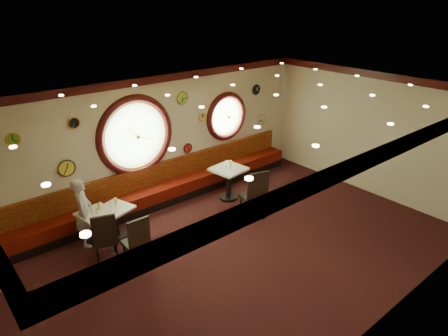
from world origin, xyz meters
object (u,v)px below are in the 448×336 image
condiment_c_bottle (230,164)px  waiter (84,212)px  chair_a (105,235)px  condiment_a_salt (91,211)px  table_c (229,179)px  table_b (116,219)px  condiment_b_salt (110,205)px  chair_b (137,238)px  condiment_b_bottle (116,202)px  table_a (97,224)px  chair_c (255,192)px  condiment_c_salt (227,167)px  condiment_c_pepper (230,167)px  condiment_b_pepper (115,205)px  condiment_a_bottle (99,207)px  condiment_a_pepper (97,211)px

condiment_c_bottle → waiter: waiter is taller
chair_a → condiment_a_salt: 0.82m
chair_a → table_c: bearing=25.8°
table_b → condiment_a_salt: 0.57m
condiment_a_salt → condiment_b_salt: same height
condiment_a_salt → waiter: (-0.14, 0.07, -0.01)m
condiment_b_salt → chair_b: bearing=-93.0°
chair_a → condiment_b_bottle: bearing=68.7°
table_a → condiment_b_salt: (0.35, 0.03, 0.31)m
chair_c → chair_b: bearing=-167.3°
table_b → condiment_c_bottle: 3.19m
waiter → condiment_c_salt: bearing=-68.8°
chair_c → condiment_c_pepper: bearing=95.5°
chair_a → condiment_b_pepper: (0.58, 0.70, 0.15)m
condiment_b_salt → condiment_b_bottle: bearing=-0.2°
condiment_c_pepper → condiment_b_salt: bearing=173.9°
condiment_c_salt → condiment_b_salt: bearing=175.2°
table_b → condiment_b_bottle: bearing=45.2°
condiment_c_bottle → condiment_a_salt: bearing=176.1°
condiment_b_salt → table_a: bearing=-175.9°
chair_c → condiment_b_salt: (-2.89, 1.47, 0.06)m
condiment_b_pepper → condiment_b_bottle: size_ratio=0.55×
table_c → chair_c: bearing=-100.0°
condiment_c_bottle → waiter: size_ratio=0.11×
table_c → chair_c: chair_c is taller
chair_a → condiment_b_pepper: bearing=68.0°
condiment_a_salt → condiment_c_bottle: size_ratio=0.57×
table_a → condiment_c_salt: bearing=-3.9°
condiment_a_bottle → table_a: bearing=-152.4°
chair_a → condiment_c_pepper: size_ratio=6.10×
chair_a → waiter: 0.88m
chair_a → condiment_c_bottle: bearing=26.3°
condiment_b_salt → condiment_b_pepper: (0.08, -0.08, -0.00)m
waiter → condiment_a_bottle: bearing=-72.3°
chair_c → table_c: bearing=96.3°
table_c → table_a: bearing=175.9°
condiment_c_pepper → condiment_c_bottle: (0.09, 0.10, 0.03)m
condiment_a_pepper → chair_a: bearing=-103.4°
chair_a → chair_b: 0.66m
table_a → table_b: table_a is taller
chair_a → waiter: size_ratio=0.44×
table_a → chair_b: (0.28, -1.26, 0.15)m
chair_c → condiment_b_pepper: 3.14m
condiment_a_bottle → condiment_b_bottle: 0.38m
condiment_c_salt → condiment_b_bottle: bearing=175.0°
table_a → condiment_a_pepper: condiment_a_pepper is taller
chair_b → condiment_a_salt: size_ratio=7.06×
condiment_c_bottle → condiment_a_pepper: bearing=177.6°
table_b → chair_b: (-0.11, -1.20, 0.16)m
chair_a → chair_c: (3.40, -0.69, 0.09)m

